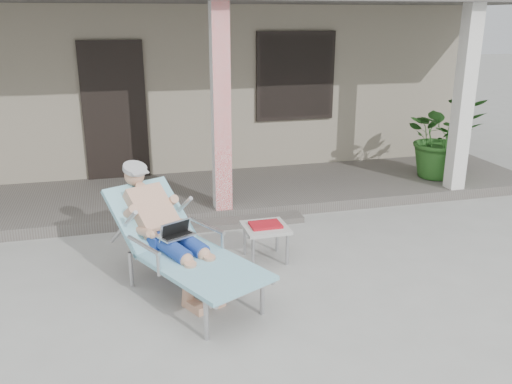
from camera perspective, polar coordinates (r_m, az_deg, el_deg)
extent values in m
plane|color=#9E9E99|center=(5.39, 1.05, -10.61)|extent=(60.00, 60.00, 0.00)
cube|color=gray|center=(11.18, -8.11, 12.28)|extent=(10.00, 5.00, 3.00)
cube|color=black|center=(8.63, -14.65, 8.22)|extent=(0.95, 0.06, 2.10)
cube|color=black|center=(9.05, 4.18, 12.05)|extent=(1.20, 0.06, 1.30)
cube|color=black|center=(9.04, 4.19, 12.05)|extent=(1.32, 0.05, 1.42)
cube|color=#605B56|center=(8.06, -4.69, -0.17)|extent=(10.00, 2.00, 0.15)
cube|color=red|center=(6.92, -3.73, 8.60)|extent=(0.22, 0.22, 2.61)
cube|color=silver|center=(8.31, 21.01, 9.05)|extent=(0.22, 0.22, 2.61)
cube|color=#605B56|center=(7.01, -3.02, -3.30)|extent=(2.00, 0.30, 0.07)
cylinder|color=#B7B7BC|center=(4.62, -5.26, -13.29)|extent=(0.04, 0.04, 0.37)
cylinder|color=#B7B7BC|center=(4.96, 0.66, -10.86)|extent=(0.04, 0.04, 0.37)
cylinder|color=#B7B7BC|center=(5.57, -13.02, -7.96)|extent=(0.04, 0.04, 0.37)
cylinder|color=#B7B7BC|center=(5.85, -7.64, -6.31)|extent=(0.04, 0.04, 0.37)
cube|color=#B7B7BC|center=(5.01, -5.58, -8.03)|extent=(1.11, 1.37, 0.03)
cube|color=#88C5D2|center=(5.00, -5.59, -7.78)|extent=(1.21, 1.45, 0.04)
cube|color=#B7B7BC|center=(5.61, -11.03, -2.76)|extent=(0.82, 0.80, 0.49)
cube|color=#88C5D2|center=(5.60, -11.05, -2.43)|extent=(0.94, 0.91, 0.56)
cylinder|color=#A6A6A8|center=(5.71, -12.79, 2.51)|extent=(0.33, 0.33, 0.13)
cube|color=silver|center=(5.26, -8.44, -4.51)|extent=(0.40, 0.36, 0.23)
cube|color=#B5B5B0|center=(5.93, 1.01, -3.78)|extent=(0.48, 0.48, 0.04)
cylinder|color=#B7B7BC|center=(5.79, -0.32, -6.48)|extent=(0.03, 0.03, 0.36)
cylinder|color=#B7B7BC|center=(5.89, 3.30, -6.08)|extent=(0.03, 0.03, 0.36)
cylinder|color=#B7B7BC|center=(6.13, -1.21, -5.04)|extent=(0.03, 0.03, 0.36)
cylinder|color=#B7B7BC|center=(6.22, 2.22, -4.70)|extent=(0.03, 0.03, 0.36)
cube|color=#B5131F|center=(5.91, 1.01, -3.48)|extent=(0.34, 0.25, 0.03)
cube|color=black|center=(6.03, 0.69, -3.10)|extent=(0.33, 0.02, 0.03)
imported|color=#26591E|center=(8.95, 19.02, 5.54)|extent=(1.38, 1.27, 1.30)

